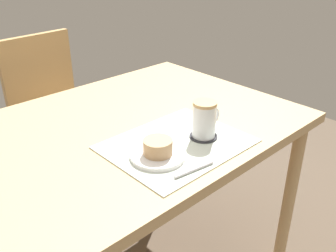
% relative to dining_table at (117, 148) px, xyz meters
% --- Properties ---
extents(dining_table, '(1.28, 0.86, 0.75)m').
position_rel_dining_table_xyz_m(dining_table, '(0.00, 0.00, 0.00)').
color(dining_table, tan).
rests_on(dining_table, ground_plane).
extents(wooden_chair, '(0.44, 0.44, 0.89)m').
position_rel_dining_table_xyz_m(wooden_chair, '(0.15, 0.76, -0.18)').
color(wooden_chair, tan).
rests_on(wooden_chair, ground_plane).
extents(placemat, '(0.42, 0.34, 0.00)m').
position_rel_dining_table_xyz_m(placemat, '(0.07, -0.22, 0.08)').
color(placemat, silver).
rests_on(placemat, dining_table).
extents(pastry_plate, '(0.16, 0.16, 0.01)m').
position_rel_dining_table_xyz_m(pastry_plate, '(-0.02, -0.24, 0.09)').
color(pastry_plate, white).
rests_on(pastry_plate, placemat).
extents(pastry, '(0.09, 0.09, 0.05)m').
position_rel_dining_table_xyz_m(pastry, '(-0.02, -0.24, 0.11)').
color(pastry, tan).
rests_on(pastry, pastry_plate).
extents(coffee_coaster, '(0.09, 0.09, 0.00)m').
position_rel_dining_table_xyz_m(coffee_coaster, '(0.16, -0.25, 0.08)').
color(coffee_coaster, '#232328').
rests_on(coffee_coaster, placemat).
extents(coffee_mug, '(0.11, 0.07, 0.12)m').
position_rel_dining_table_xyz_m(coffee_mug, '(0.17, -0.25, 0.14)').
color(coffee_mug, white).
rests_on(coffee_mug, coffee_coaster).
extents(teaspoon, '(0.13, 0.03, 0.01)m').
position_rel_dining_table_xyz_m(teaspoon, '(-0.00, -0.36, 0.08)').
color(teaspoon, silver).
rests_on(teaspoon, placemat).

